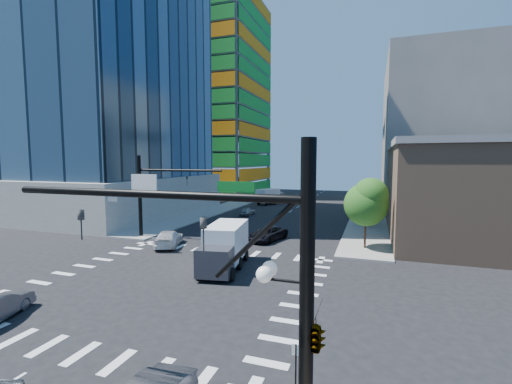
% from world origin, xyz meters
% --- Properties ---
extents(ground, '(160.00, 160.00, 0.00)m').
position_xyz_m(ground, '(0.00, 0.00, 0.00)').
color(ground, black).
rests_on(ground, ground).
extents(road_markings, '(20.00, 20.00, 0.01)m').
position_xyz_m(road_markings, '(0.00, 0.00, 0.01)').
color(road_markings, silver).
rests_on(road_markings, ground).
extents(sidewalk_ne, '(5.00, 60.00, 0.15)m').
position_xyz_m(sidewalk_ne, '(12.50, 40.00, 0.07)').
color(sidewalk_ne, gray).
rests_on(sidewalk_ne, ground).
extents(sidewalk_nw, '(5.00, 60.00, 0.15)m').
position_xyz_m(sidewalk_nw, '(-12.50, 40.00, 0.07)').
color(sidewalk_nw, gray).
rests_on(sidewalk_nw, ground).
extents(construction_building, '(25.16, 34.50, 70.60)m').
position_xyz_m(construction_building, '(-27.41, 61.93, 24.61)').
color(construction_building, slate).
rests_on(construction_building, ground).
extents(commercial_building, '(20.50, 22.50, 10.60)m').
position_xyz_m(commercial_building, '(25.00, 22.00, 5.31)').
color(commercial_building, '#8D6B52').
rests_on(commercial_building, ground).
extents(bg_building_ne, '(24.00, 30.00, 28.00)m').
position_xyz_m(bg_building_ne, '(27.00, 55.00, 14.00)').
color(bg_building_ne, slate).
rests_on(bg_building_ne, ground).
extents(signal_mast_se, '(10.51, 2.48, 9.00)m').
position_xyz_m(signal_mast_se, '(10.60, -11.50, 5.01)').
color(signal_mast_se, black).
rests_on(signal_mast_se, sidewalk_se).
extents(signal_mast_nw, '(10.20, 0.40, 9.00)m').
position_xyz_m(signal_mast_nw, '(-10.00, 11.50, 5.49)').
color(signal_mast_nw, black).
rests_on(signal_mast_nw, sidewalk_nw).
extents(tree_south, '(4.16, 4.16, 6.82)m').
position_xyz_m(tree_south, '(12.63, 13.90, 4.69)').
color(tree_south, '#382316').
rests_on(tree_south, sidewalk_ne).
extents(tree_north, '(3.54, 3.52, 5.78)m').
position_xyz_m(tree_north, '(12.93, 25.90, 3.99)').
color(tree_north, '#382316').
rests_on(tree_north, sidewalk_ne).
extents(no_parking_sign, '(0.30, 0.06, 2.20)m').
position_xyz_m(no_parking_sign, '(10.70, -9.00, 1.38)').
color(no_parking_sign, black).
rests_on(no_parking_sign, ground).
extents(car_nb_far, '(3.76, 5.78, 1.48)m').
position_xyz_m(car_nb_far, '(2.51, 14.47, 0.74)').
color(car_nb_far, black).
rests_on(car_nb_far, ground).
extents(car_sb_near, '(3.94, 5.82, 1.57)m').
position_xyz_m(car_sb_near, '(-6.22, 8.94, 0.78)').
color(car_sb_near, white).
rests_on(car_sb_near, ground).
extents(car_sb_mid, '(1.57, 3.77, 1.28)m').
position_xyz_m(car_sb_mid, '(-5.58, 30.06, 0.64)').
color(car_sb_mid, '#A2A6AA').
rests_on(car_sb_mid, ground).
extents(box_truck_near, '(3.85, 6.93, 3.44)m').
position_xyz_m(box_truck_near, '(2.09, 3.94, 1.52)').
color(box_truck_near, black).
rests_on(box_truck_near, ground).
extents(box_truck_far, '(4.64, 6.32, 3.05)m').
position_xyz_m(box_truck_far, '(-5.91, 44.45, 1.35)').
color(box_truck_far, black).
rests_on(box_truck_far, ground).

